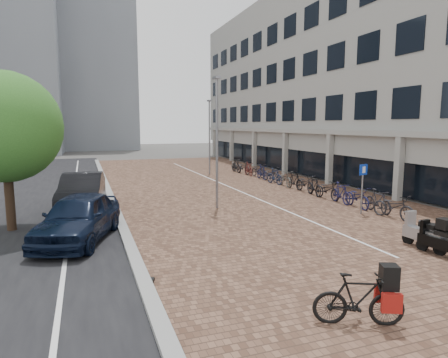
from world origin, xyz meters
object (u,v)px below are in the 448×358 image
hero_bike (359,299)px  scooter_front (425,232)px  car_navy (78,218)px  car_dark (82,191)px  parking_sign (363,182)px  scooter_mid (440,240)px

hero_bike → scooter_front: (5.03, 3.15, 0.02)m
car_navy → car_dark: bearing=107.9°
scooter_front → hero_bike: bearing=-148.8°
hero_bike → parking_sign: parking_sign is taller
hero_bike → scooter_mid: 5.54m
car_dark → hero_bike: car_dark is taller
car_dark → hero_bike: 14.09m
hero_bike → scooter_mid: (4.94, 2.51, -0.04)m
car_navy → parking_sign: (11.62, -0.03, 0.66)m
car_navy → scooter_mid: car_navy is taller
car_dark → hero_bike: bearing=-62.7°
car_dark → scooter_mid: size_ratio=3.37×
car_navy → scooter_mid: size_ratio=3.14×
car_dark → scooter_front: size_ratio=3.01×
car_dark → scooter_mid: 14.61m
car_dark → parking_sign: size_ratio=2.29×
car_dark → hero_bike: (5.06, -13.15, -0.28)m
car_navy → hero_bike: car_navy is taller
hero_bike → parking_sign: bearing=-15.2°
scooter_front → scooter_mid: 0.65m
scooter_front → car_navy: bearing=154.4°
car_dark → parking_sign: bearing=-18.6°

